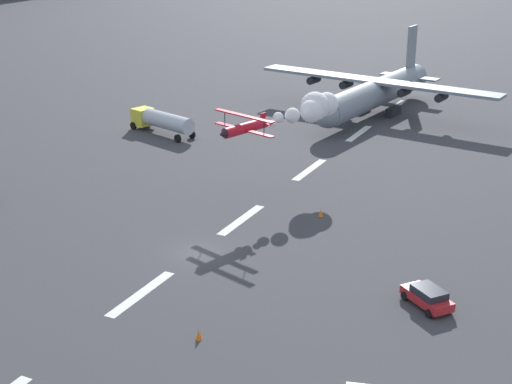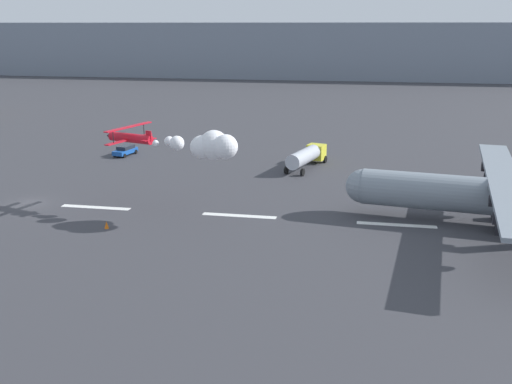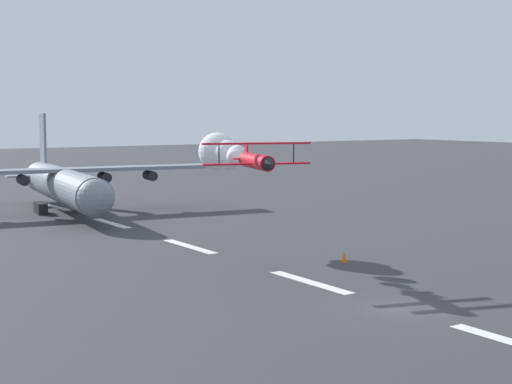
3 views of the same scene
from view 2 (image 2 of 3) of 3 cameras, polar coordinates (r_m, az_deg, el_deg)
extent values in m
plane|color=#38383D|center=(70.97, -21.43, -1.06)|extent=(440.00, 440.00, 0.00)
cube|color=white|center=(67.09, -15.46, -1.46)|extent=(8.00, 0.90, 0.01)
cube|color=white|center=(61.90, -1.65, -2.34)|extent=(8.00, 0.90, 0.01)
cube|color=white|center=(60.81, 13.63, -3.15)|extent=(8.00, 0.90, 0.01)
cube|color=gray|center=(223.14, 0.84, 13.72)|extent=(396.00, 16.00, 20.13)
cylinder|color=gray|center=(62.59, 23.05, -0.50)|extent=(27.92, 7.38, 3.77)
sphere|color=gray|center=(62.71, 10.42, 0.58)|extent=(3.58, 3.58, 3.58)
cube|color=gray|center=(62.17, 23.22, 1.00)|extent=(7.81, 35.36, 0.40)
cylinder|color=black|center=(71.73, 22.22, 2.26)|extent=(2.52, 1.41, 1.10)
cylinder|color=black|center=(66.60, 22.50, 1.22)|extent=(2.52, 1.41, 1.10)
cylinder|color=black|center=(58.12, 23.07, -0.90)|extent=(2.52, 1.41, 1.10)
cylinder|color=black|center=(53.08, 23.50, -2.50)|extent=(2.52, 1.41, 1.10)
cube|color=black|center=(65.67, 23.52, -2.08)|extent=(3.30, 1.41, 1.20)
cylinder|color=red|center=(65.04, -12.20, 5.21)|extent=(5.49, 2.57, 1.02)
cube|color=red|center=(65.20, -12.33, 5.09)|extent=(2.72, 7.24, 0.12)
cube|color=red|center=(64.96, -12.40, 6.27)|extent=(2.72, 7.24, 0.12)
cylinder|color=black|center=(63.14, -13.86, 5.27)|extent=(0.08, 0.08, 1.36)
cylinder|color=black|center=(67.05, -10.96, 6.06)|extent=(0.08, 0.08, 1.36)
cube|color=red|center=(63.45, -10.51, 5.44)|extent=(0.70, 0.30, 1.10)
cube|color=red|center=(63.53, -10.49, 5.09)|extent=(1.16, 2.09, 0.08)
cone|color=black|center=(67.01, -14.24, 5.39)|extent=(0.92, 1.03, 0.87)
sphere|color=white|center=(62.75, -9.83, 4.73)|extent=(0.70, 0.70, 0.70)
sphere|color=white|center=(62.27, -8.52, 4.95)|extent=(1.08, 1.08, 1.08)
sphere|color=white|center=(60.94, -7.78, 4.77)|extent=(1.55, 1.55, 1.55)
sphere|color=white|center=(59.33, -5.35, 4.43)|extent=(2.38, 2.38, 2.38)
sphere|color=white|center=(59.10, -4.16, 4.63)|extent=(3.03, 3.03, 3.03)
sphere|color=white|center=(58.04, -3.02, 4.46)|extent=(2.51, 2.51, 2.51)
cube|color=yellow|center=(85.75, 5.94, 3.94)|extent=(2.93, 2.79, 2.20)
cylinder|color=#B7BCC6|center=(81.15, 4.67, 3.45)|extent=(4.23, 8.09, 2.10)
cylinder|color=black|center=(86.96, 5.32, 3.38)|extent=(0.59, 1.05, 1.00)
cylinder|color=black|center=(79.13, 2.99, 2.15)|extent=(0.59, 1.05, 1.00)
cylinder|color=black|center=(86.13, 6.81, 3.21)|extent=(0.59, 1.05, 1.00)
cylinder|color=black|center=(78.22, 4.59, 1.95)|extent=(0.59, 1.05, 1.00)
cube|color=#194CA5|center=(92.58, -12.73, 3.93)|extent=(2.62, 4.85, 0.65)
cube|color=#1E232D|center=(92.62, -12.68, 4.32)|extent=(2.14, 3.02, 0.55)
cylinder|color=black|center=(90.85, -12.80, 3.49)|extent=(0.33, 0.67, 0.64)
cylinder|color=black|center=(93.48, -11.71, 3.90)|extent=(0.33, 0.67, 0.64)
cylinder|color=black|center=(91.85, -13.73, 3.56)|extent=(0.33, 0.67, 0.64)
cylinder|color=black|center=(94.45, -12.64, 3.97)|extent=(0.33, 0.67, 0.64)
cone|color=orange|center=(59.89, -14.48, -3.14)|extent=(0.44, 0.44, 0.75)
camera|label=1|loc=(91.81, -64.99, 11.92)|focal=54.23mm
camera|label=3|loc=(111.10, -27.92, 9.76)|focal=54.51mm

